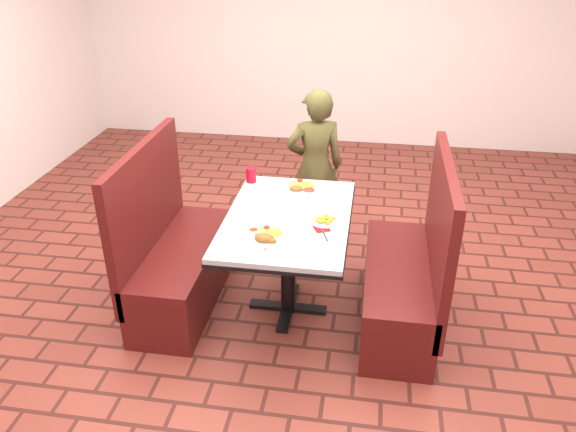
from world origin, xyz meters
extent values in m
plane|color=brown|center=(0.00, 0.00, 0.00)|extent=(7.00, 7.00, 0.00)
cube|color=white|center=(0.00, 3.50, 1.40)|extent=(6.00, 0.04, 2.80)
cube|color=silver|center=(0.00, 0.00, 0.73)|extent=(0.80, 1.20, 0.03)
cube|color=black|center=(0.00, 0.00, 0.70)|extent=(0.81, 1.21, 0.02)
cylinder|color=black|center=(0.00, 0.00, 0.36)|extent=(0.10, 0.10, 0.69)
cube|color=black|center=(0.00, 0.00, 0.01)|extent=(0.55, 0.08, 0.03)
cube|color=black|center=(0.00, 0.00, 0.01)|extent=(0.08, 0.55, 0.03)
cube|color=#571613|center=(-0.75, 0.00, 0.23)|extent=(0.45, 1.20, 0.45)
cube|color=#571613|center=(-0.97, 0.00, 0.70)|extent=(0.06, 1.20, 0.95)
cube|color=#571613|center=(0.75, 0.00, 0.23)|extent=(0.45, 1.20, 0.45)
cube|color=#571613|center=(0.97, 0.00, 0.70)|extent=(0.06, 1.20, 0.95)
imported|color=brown|center=(0.05, 1.07, 0.65)|extent=(0.55, 0.44, 1.31)
cylinder|color=white|center=(-0.08, -0.30, 0.76)|extent=(0.27, 0.27, 0.02)
ellipsoid|color=gold|center=(-0.05, -0.27, 0.79)|extent=(0.11, 0.11, 0.05)
ellipsoid|color=#88AE45|center=(-0.13, -0.25, 0.78)|extent=(0.11, 0.09, 0.03)
cylinder|color=red|center=(-0.10, -0.23, 0.79)|extent=(0.04, 0.04, 0.01)
ellipsoid|color=brown|center=(-0.09, -0.36, 0.80)|extent=(0.12, 0.09, 0.07)
ellipsoid|color=brown|center=(-0.04, -0.37, 0.79)|extent=(0.07, 0.05, 0.04)
cylinder|color=white|center=(-0.16, -0.31, 0.79)|extent=(0.06, 0.06, 0.04)
cylinder|color=#652C13|center=(-0.16, -0.31, 0.80)|extent=(0.05, 0.05, 0.00)
cylinder|color=white|center=(0.03, 0.42, 0.76)|extent=(0.29, 0.29, 0.02)
ellipsoid|color=gold|center=(0.06, 0.45, 0.79)|extent=(0.12, 0.12, 0.05)
ellipsoid|color=#88AE45|center=(-0.02, 0.47, 0.79)|extent=(0.12, 0.10, 0.04)
cylinder|color=red|center=(0.01, 0.49, 0.79)|extent=(0.04, 0.04, 0.01)
ellipsoid|color=maroon|center=(0.09, 0.38, 0.78)|extent=(0.09, 0.09, 0.03)
ellipsoid|color=brown|center=(0.00, 0.37, 0.80)|extent=(0.10, 0.07, 0.06)
cylinder|color=white|center=(0.24, -0.04, 0.76)|extent=(0.19, 0.19, 0.01)
cube|color=#610E11|center=(0.24, -0.14, 0.75)|extent=(0.12, 0.12, 0.00)
cube|color=silver|center=(0.26, -0.23, 0.76)|extent=(0.06, 0.14, 0.00)
cylinder|color=red|center=(-0.35, 0.49, 0.81)|extent=(0.07, 0.07, 0.11)
cube|color=silver|center=(0.27, -0.47, 0.76)|extent=(0.18, 0.14, 0.01)
cube|color=silver|center=(-0.06, -0.38, 0.76)|extent=(0.02, 0.17, 0.00)
cube|color=silver|center=(-0.06, -0.34, 0.76)|extent=(0.07, 0.15, 0.00)
camera|label=1|loc=(0.51, -3.19, 2.46)|focal=35.00mm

